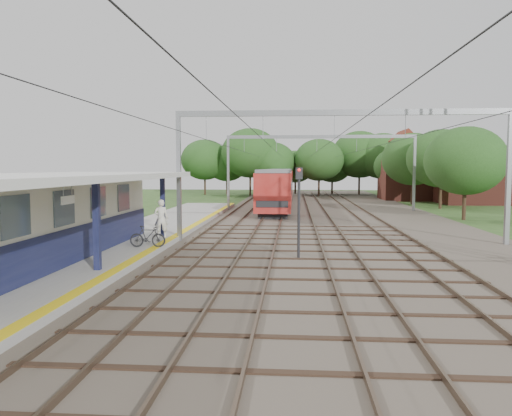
{
  "coord_description": "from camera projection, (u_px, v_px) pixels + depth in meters",
  "views": [
    {
      "loc": [
        1.14,
        -11.23,
        4.02
      ],
      "look_at": [
        -1.14,
        18.56,
        1.6
      ],
      "focal_mm": 35.0,
      "sensor_mm": 36.0,
      "label": 1
    }
  ],
  "objects": [
    {
      "name": "train",
      "position": [
        279.0,
        185.0,
        54.97
      ],
      "size": [
        2.87,
        35.71,
        3.77
      ],
      "color": "black",
      "rests_on": "ballast_bed"
    },
    {
      "name": "signal_post",
      "position": [
        299.0,
        204.0,
        21.47
      ],
      "size": [
        0.31,
        0.28,
        4.03
      ],
      "rotation": [
        0.0,
        0.0,
        0.25
      ],
      "color": "black",
      "rests_on": "ground"
    },
    {
      "name": "house_far",
      "position": [
        414.0,
        174.0,
        61.77
      ],
      "size": [
        8.0,
        6.12,
        8.66
      ],
      "color": "brown",
      "rests_on": "ground"
    },
    {
      "name": "bicycle",
      "position": [
        148.0,
        237.0,
        23.01
      ],
      "size": [
        1.68,
        0.54,
        1.0
      ],
      "primitive_type": "imported",
      "rotation": [
        0.0,
        0.0,
        1.61
      ],
      "color": "black",
      "rests_on": "platform"
    },
    {
      "name": "rail_tracks",
      "position": [
        298.0,
        214.0,
        41.26
      ],
      "size": [
        11.8,
        88.0,
        0.15
      ],
      "color": "brown",
      "rests_on": "ballast_bed"
    },
    {
      "name": "canopy",
      "position": [
        45.0,
        178.0,
        17.84
      ],
      "size": [
        6.4,
        20.0,
        3.44
      ],
      "color": "#13173D",
      "rests_on": "platform"
    },
    {
      "name": "yellow_stripe",
      "position": [
        170.0,
        238.0,
        25.86
      ],
      "size": [
        0.45,
        52.0,
        0.01
      ],
      "primitive_type": "cube",
      "color": "yellow",
      "rests_on": "platform"
    },
    {
      "name": "catenary_system",
      "position": [
        326.0,
        147.0,
        36.0
      ],
      "size": [
        17.22,
        88.0,
        7.0
      ],
      "color": "gray",
      "rests_on": "ground"
    },
    {
      "name": "ballast_bed",
      "position": [
        329.0,
        216.0,
        41.08
      ],
      "size": [
        18.0,
        90.0,
        0.1
      ],
      "primitive_type": "cube",
      "color": "#473D33",
      "rests_on": "ground"
    },
    {
      "name": "ground",
      "position": [
        244.0,
        341.0,
        11.58
      ],
      "size": [
        160.0,
        160.0,
        0.0
      ],
      "primitive_type": "plane",
      "color": "#2D4C1E",
      "rests_on": "ground"
    },
    {
      "name": "station_building",
      "position": [
        31.0,
        219.0,
        19.04
      ],
      "size": [
        3.41,
        18.0,
        3.4
      ],
      "color": "beige",
      "rests_on": "platform"
    },
    {
      "name": "tree_band",
      "position": [
        314.0,
        161.0,
        67.65
      ],
      "size": [
        31.72,
        30.88,
        8.82
      ],
      "color": "#382619",
      "rests_on": "ground"
    },
    {
      "name": "house_near",
      "position": [
        473.0,
        177.0,
        55.45
      ],
      "size": [
        7.0,
        6.12,
        7.89
      ],
      "color": "brown",
      "rests_on": "ground"
    },
    {
      "name": "platform",
      "position": [
        128.0,
        241.0,
        26.05
      ],
      "size": [
        5.0,
        52.0,
        0.35
      ],
      "primitive_type": "cube",
      "color": "gray",
      "rests_on": "ground"
    },
    {
      "name": "person",
      "position": [
        161.0,
        218.0,
        26.31
      ],
      "size": [
        0.81,
        0.61,
        2.01
      ],
      "primitive_type": "imported",
      "rotation": [
        0.0,
        0.0,
        3.33
      ],
      "color": "white",
      "rests_on": "platform"
    }
  ]
}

